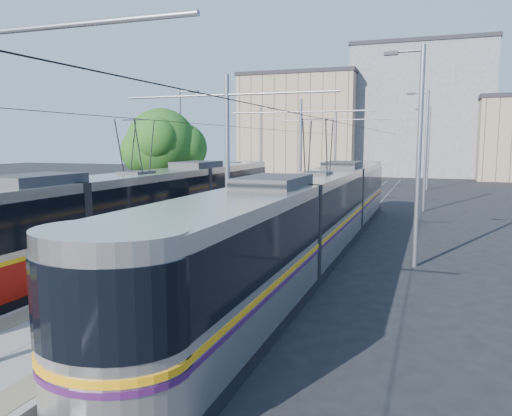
% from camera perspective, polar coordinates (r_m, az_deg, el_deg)
% --- Properties ---
extents(ground, '(160.00, 160.00, 0.00)m').
position_cam_1_polar(ground, '(14.35, -15.91, -11.42)').
color(ground, black).
rests_on(ground, ground).
extents(platform, '(4.00, 50.00, 0.30)m').
position_cam_1_polar(platform, '(29.46, 3.55, -1.17)').
color(platform, gray).
rests_on(platform, ground).
extents(tactile_strip_left, '(0.70, 50.00, 0.01)m').
position_cam_1_polar(tactile_strip_left, '(29.86, 0.88, -0.73)').
color(tactile_strip_left, gray).
rests_on(tactile_strip_left, platform).
extents(tactile_strip_right, '(0.70, 50.00, 0.01)m').
position_cam_1_polar(tactile_strip_right, '(29.08, 6.30, -1.00)').
color(tactile_strip_right, gray).
rests_on(tactile_strip_right, platform).
extents(rails, '(8.71, 70.00, 0.03)m').
position_cam_1_polar(rails, '(29.48, 3.55, -1.42)').
color(rails, gray).
rests_on(rails, ground).
extents(tram_left, '(2.43, 28.10, 5.50)m').
position_cam_1_polar(tram_left, '(21.47, -13.37, -0.39)').
color(tram_left, black).
rests_on(tram_left, ground).
extents(tram_right, '(2.43, 29.60, 5.50)m').
position_cam_1_polar(tram_right, '(20.49, 6.96, -0.20)').
color(tram_right, black).
rests_on(tram_right, ground).
extents(catenary, '(9.20, 70.00, 7.00)m').
position_cam_1_polar(catenary, '(26.40, 1.91, 7.37)').
color(catenary, gray).
rests_on(catenary, platform).
extents(street_lamps, '(15.18, 38.22, 8.00)m').
position_cam_1_polar(street_lamps, '(32.99, 5.54, 6.77)').
color(street_lamps, gray).
rests_on(street_lamps, ground).
extents(shelter, '(0.96, 1.15, 2.20)m').
position_cam_1_polar(shelter, '(25.90, 2.66, 0.55)').
color(shelter, black).
rests_on(shelter, platform).
extents(tree, '(4.52, 4.18, 6.56)m').
position_cam_1_polar(tree, '(29.86, -10.14, 7.11)').
color(tree, '#382314').
rests_on(tree, ground).
extents(building_left, '(16.32, 12.24, 14.13)m').
position_cam_1_polar(building_left, '(73.29, 5.38, 9.42)').
color(building_left, '#9D836A').
rests_on(building_left, ground).
extents(building_centre, '(18.36, 14.28, 17.74)m').
position_cam_1_polar(building_centre, '(75.15, 18.28, 10.41)').
color(building_centre, gray).
rests_on(building_centre, ground).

